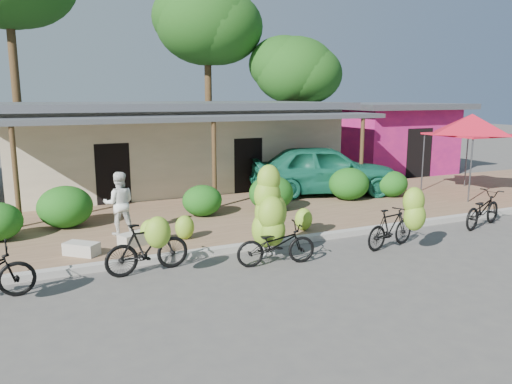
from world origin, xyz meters
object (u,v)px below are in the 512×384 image
Objects in this scene: teal_van at (324,169)px; bike_right at (397,223)px; bike_far_right at (483,209)px; sack_near at (137,238)px; bike_center at (272,224)px; bystander at (119,203)px; tree_near_right at (291,69)px; red_canopy at (472,124)px; tree_center_right at (203,22)px; vendor at (268,220)px; bike_left at (149,246)px; sack_far at (82,249)px.

bike_right is at bearing -179.06° from teal_van.
bike_far_right reaches higher than sack_near.
bike_center is 4.19m from bystander.
bike_far_right is (6.64, 0.16, -0.34)m from bike_center.
teal_van is (-2.99, -8.03, -3.96)m from tree_near_right.
bystander is at bearing 45.35° from bike_right.
bike_far_right is at bearing -91.79° from bike_right.
red_canopy is at bearing -61.44° from bike_center.
tree_center_right is at bearing -7.17° from bike_far_right.
vendor reaches higher than bike_far_right.
bike_left is 2.15× the size of sack_near.
tree_near_right reaches higher than teal_van.
bike_left is at bearing -165.60° from red_canopy.
bystander is at bearing 49.70° from bike_center.
bike_center is 0.29m from vendor.
tree_near_right is 7.78× the size of sack_near.
teal_van is at bearing -158.81° from vendor.
bike_center is 1.31× the size of bystander.
bike_right is at bearing -92.71° from tree_center_right.
vendor is at bearing -103.87° from tree_center_right.
tree_center_right reaches higher than vendor.
red_canopy is 12.48m from bystander.
sack_near is 8.19m from teal_van.
teal_van reaches higher than sack_near.
tree_near_right is 8.82× the size of sack_far.
tree_center_right reaches higher than bystander.
tree_center_right is at bearing 64.74° from sack_near.
vendor reaches higher than sack_near.
sack_near is 0.50× the size of vendor.
bike_center is at bearing -103.79° from tree_center_right.
bike_right reaches higher than sack_near.
sack_near is (-5.61, 2.58, -0.39)m from bike_right.
bike_left is at bearing -26.97° from vendor.
bike_far_right is at bearing -132.07° from red_canopy.
bike_center is at bearing -103.51° from bike_left.
sack_far is at bearing 130.58° from teal_van.
vendor is (-7.78, -13.29, -4.11)m from tree_near_right.
teal_van is (1.77, 6.05, 0.35)m from bike_right.
tree_center_right is 17.08m from bike_far_right.
bystander is (-5.81, 3.67, 0.27)m from bike_right.
vendor is (-9.57, -3.17, -1.76)m from red_canopy.
bike_far_right reaches higher than sack_far.
red_canopy is 7.91m from bike_right.
tree_near_right is (4.00, -2.00, -2.32)m from tree_center_right.
bike_right is 3.64m from bike_far_right.
tree_near_right is 16.21m from bike_center.
bike_left is 2.88m from bystander.
tree_near_right is 3.29× the size of bike_far_right.
bike_right reaches higher than bike_far_right.
vendor is (0.05, 0.29, 0.02)m from bike_center.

